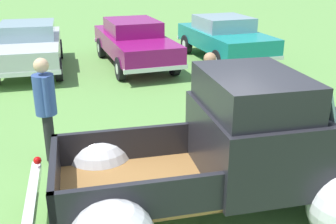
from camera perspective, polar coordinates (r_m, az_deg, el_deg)
ground_plane at (r=5.66m, az=5.48°, el=-13.91°), size 80.00×80.00×0.00m
vintage_pickup_truck at (r=5.40m, az=9.70°, el=-6.63°), size 4.82×3.23×1.96m
show_car_1 at (r=13.00m, az=-19.24°, el=9.03°), size 2.39×4.50×1.43m
show_car_2 at (r=12.93m, az=-4.87°, el=10.06°), size 1.94×4.73×1.43m
show_car_3 at (r=13.80m, az=8.06°, el=10.62°), size 2.05×4.20×1.43m
spectator_1 at (r=6.72m, az=-17.05°, el=1.01°), size 0.36×0.54×1.81m
spectator_2 at (r=7.31m, az=5.81°, el=2.87°), size 0.54×0.40×1.70m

